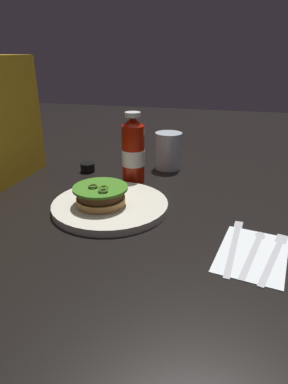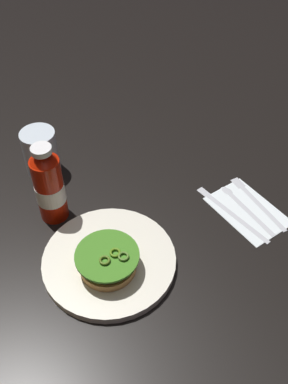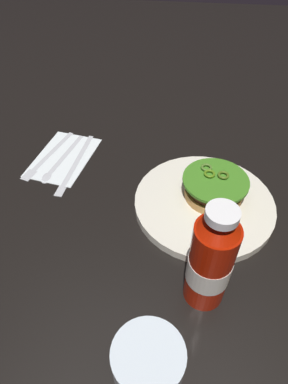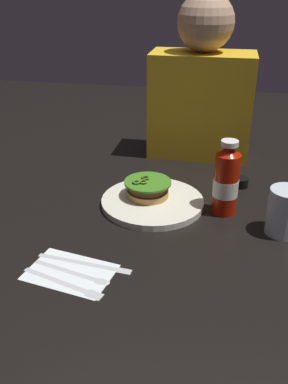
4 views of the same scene
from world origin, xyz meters
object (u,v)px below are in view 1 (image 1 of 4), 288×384
Objects in this scene: water_glass at (168,151)px; condiment_cup at (88,167)px; burger_sandwich at (101,195)px; ketchup_bottle at (133,151)px; butter_knife at (235,241)px; fork_utensil at (275,252)px; dinner_plate at (110,205)px; napkin at (252,254)px; spoon_utensil at (256,245)px.

water_glass is 0.27m from condiment_cup.
ketchup_bottle reaches higher than burger_sandwich.
fork_utensil is at bearing -105.96° from butter_knife.
fork_utensil is (-0.11, -0.38, -0.00)m from dinner_plate.
dinner_plate is 2.16× the size of burger_sandwich.
burger_sandwich reaches higher than napkin.
fork_utensil is (-0.09, -0.40, -0.04)m from burger_sandwich.
condiment_cup is 0.57m from butter_knife.
burger_sandwich is at bearing 165.15° from water_glass.
napkin is at bearing -134.70° from butter_knife.
burger_sandwich is 0.37m from napkin.
condiment_cup reaches higher than spoon_utensil.
water_glass is at bearing -27.27° from ketchup_bottle.
butter_knife is at bearing -106.24° from dinner_plate.
dinner_plate is 0.31m from butter_knife.
dinner_plate reaches higher than fork_utensil.
fork_utensil is at bearing -74.32° from napkin.
ketchup_bottle is 0.17m from water_glass.
water_glass is at bearing -67.65° from condiment_cup.
dinner_plate reaches higher than napkin.
ketchup_bottle is (0.21, -0.02, 0.05)m from burger_sandwich.
water_glass is 0.51m from spoon_utensil.
napkin is 0.05m from butter_knife.
burger_sandwich reaches higher than butter_knife.
condiment_cup is 0.20× the size of butter_knife.
spoon_utensil is (-0.08, -0.36, -0.04)m from burger_sandwich.
ketchup_bottle is 1.12× the size of spoon_utensil.
condiment_cup is 0.65m from fork_utensil.
dinner_plate is at bearing 179.25° from ketchup_bottle.
water_glass reaches higher than condiment_cup.
water_glass is at bearing 28.85° from napkin.
condiment_cup is at bearing 29.84° from burger_sandwich.
napkin is (-0.12, -0.34, -0.01)m from dinner_plate.
napkin is (-0.37, -0.50, -0.01)m from condiment_cup.
dinner_plate reaches higher than spoon_utensil.
butter_knife is at bearing -125.30° from condiment_cup.
fork_utensil is (-0.31, -0.38, -0.09)m from ketchup_bottle.
burger_sandwich is 0.22m from ketchup_bottle.
spoon_utensil is (0.03, -0.01, 0.00)m from napkin.
fork_utensil is at bearing -129.22° from ketchup_bottle.
napkin is at bearing 166.35° from spoon_utensil.
ketchup_bottle is 0.42m from butter_knife.
fork_utensil is 0.04m from spoon_utensil.
water_glass is 2.62× the size of condiment_cup.
dinner_plate is at bearing 70.08° from napkin.
ketchup_bottle is 0.46m from spoon_utensil.
burger_sandwich is 0.30m from condiment_cup.
burger_sandwich is 0.38m from water_glass.
dinner_plate is 0.21m from ketchup_bottle.
dinner_plate is 6.28× the size of condiment_cup.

